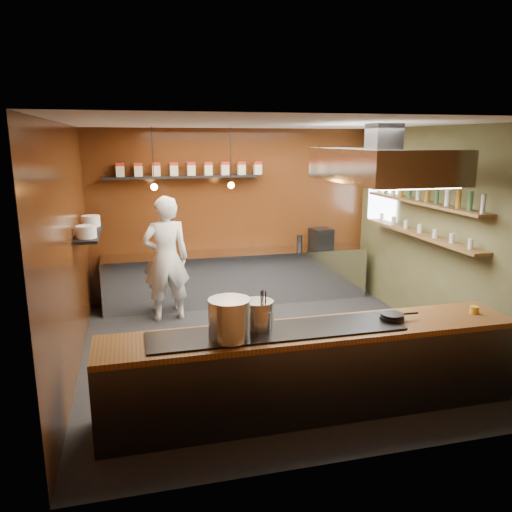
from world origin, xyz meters
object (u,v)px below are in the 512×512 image
object	(u,v)px
stockpot_large	(230,319)
stockpot_small	(258,315)
extractor_hood	(382,165)
chef	(166,259)
espresso_machine	(321,238)

from	to	relation	value
stockpot_large	stockpot_small	world-z (taller)	stockpot_large
extractor_hood	stockpot_large	bearing A→B (deg)	-149.59
extractor_hood	chef	size ratio (longest dim) A/B	1.01
espresso_machine	chef	world-z (taller)	chef
espresso_machine	stockpot_large	bearing A→B (deg)	-130.61
stockpot_small	chef	distance (m)	3.17
stockpot_large	stockpot_small	distance (m)	0.38
stockpot_small	chef	xyz separation A→B (m)	(-0.70, 3.09, -0.10)
stockpot_small	chef	world-z (taller)	chef
stockpot_large	espresso_machine	xyz separation A→B (m)	(2.43, 3.84, -0.06)
stockpot_small	stockpot_large	bearing A→B (deg)	-150.97
stockpot_large	chef	distance (m)	3.29
stockpot_large	chef	bearing A→B (deg)	96.41
stockpot_small	espresso_machine	size ratio (longest dim) A/B	0.89
stockpot_small	chef	size ratio (longest dim) A/B	0.16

